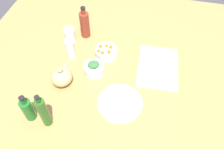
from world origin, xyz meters
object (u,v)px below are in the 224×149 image
teapot (62,76)px  drinking_glass_0 (70,36)px  bowl_carrots (106,52)px  bottle_1 (44,112)px  cutting_board (158,67)px  plate_tofu (120,103)px  bottle_2 (28,109)px  bowl_greens (94,69)px  bottle_0 (85,24)px  drinking_glass_1 (70,49)px

teapot → drinking_glass_0: size_ratio=1.41×
bowl_carrots → bottle_1: bottle_1 is taller
cutting_board → bowl_carrots: bowl_carrots is taller
plate_tofu → drinking_glass_0: (41.46, 43.27, 4.66)cm
bottle_2 → cutting_board: bearing=-51.5°
plate_tofu → bowl_carrots: bearing=25.5°
bowl_carrots → bottle_1: 56.94cm
bowl_greens → bottle_0: (31.25, 14.85, 6.94)cm
drinking_glass_1 → bottle_0: bearing=-8.1°
bowl_greens → drinking_glass_0: bearing=45.3°
cutting_board → bottle_1: (-50.51, 52.17, 10.21)cm
teapot → bottle_1: size_ratio=0.61×
plate_tofu → bottle_2: bottle_2 is taller
bowl_greens → bowl_carrots: size_ratio=0.87×
teapot → bottle_2: (-25.40, 8.14, 2.32)cm
bowl_carrots → drinking_glass_0: 28.26cm
bowl_greens → bottle_2: (-36.76, 24.31, 4.64)cm
bottle_0 → bottle_2: (-68.02, 9.45, -2.30)cm
bowl_carrots → bowl_greens: bearing=166.0°
bowl_greens → plate_tofu: bearing=-132.7°
bottle_0 → drinking_glass_0: 12.67cm
plate_tofu → bottle_2: bearing=112.5°
cutting_board → plate_tofu: bearing=150.1°
cutting_board → drinking_glass_0: 62.14cm
bottle_0 → drinking_glass_0: (-8.24, 8.44, -4.64)cm
drinking_glass_1 → cutting_board: bearing=-87.0°
bowl_greens → bowl_carrots: 15.89cm
bowl_greens → bottle_2: bottle_2 is taller
teapot → bottle_2: bearing=162.2°
plate_tofu → bottle_2: 48.43cm
teapot → bottle_1: (-26.61, -1.77, 5.43)cm
bowl_greens → bowl_carrots: (15.42, -3.84, -0.01)cm
cutting_board → bottle_2: bottle_2 is taller
bottle_2 → drinking_glass_1: bearing=-7.8°
bottle_0 → drinking_glass_1: bottle_0 is taller
bowl_carrots → drinking_glass_1: 22.83cm
bowl_carrots → bottle_2: bearing=151.7°
bowl_greens → bottle_2: 44.32cm
plate_tofu → drinking_glass_1: drinking_glass_1 is taller
teapot → cutting_board: bearing=-66.1°
teapot → bottle_2: bottle_2 is taller
bowl_greens → teapot: size_ratio=0.83×
cutting_board → drinking_glass_1: bearing=93.0°
plate_tofu → bowl_carrots: bowl_carrots is taller
bowl_greens → drinking_glass_0: size_ratio=1.17×
bottle_1 → drinking_glass_1: bottle_1 is taller
bowl_greens → drinking_glass_1: 20.71cm
bottle_0 → drinking_glass_1: 22.03cm
bottle_0 → drinking_glass_0: size_ratio=2.21×
bottle_0 → bowl_greens: bearing=-154.6°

